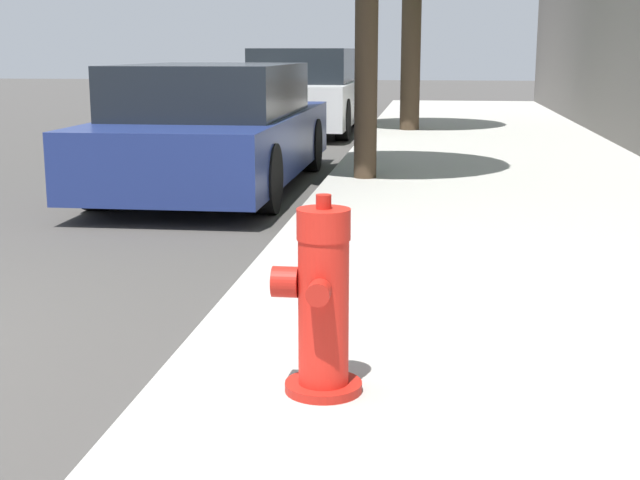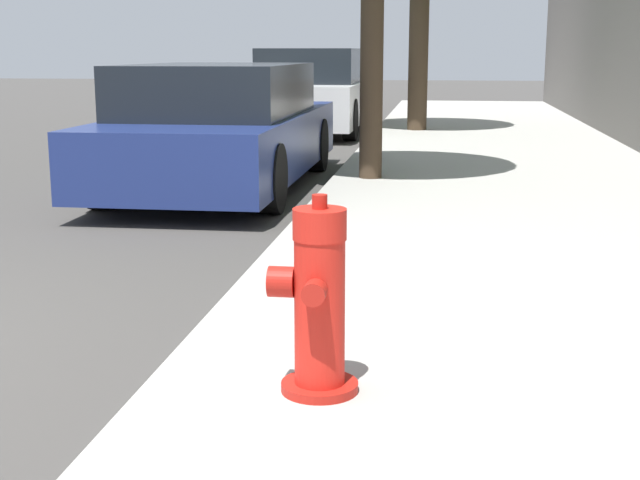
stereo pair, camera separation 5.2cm
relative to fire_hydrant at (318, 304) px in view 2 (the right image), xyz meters
The scene contains 4 objects.
sidewalk_slab 1.18m from the fire_hydrant, ahead, with size 3.56×40.00×0.13m.
fire_hydrant is the anchor object (origin of this frame).
parked_car_near 6.00m from the fire_hydrant, 107.45° to the left, with size 1.73×4.56×1.26m.
parked_car_mid 12.27m from the fire_hydrant, 98.42° to the left, with size 1.73×4.38×1.42m.
Camera 2 is at (3.26, -3.25, 1.39)m, focal length 50.00 mm.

